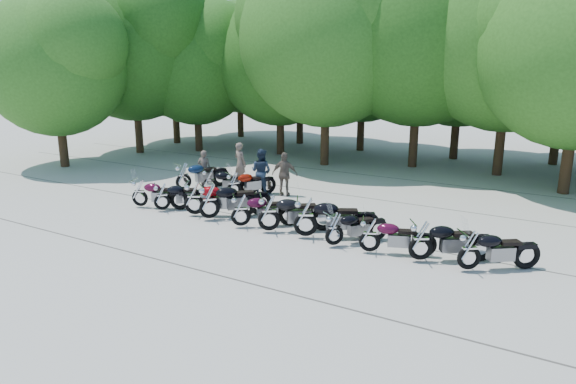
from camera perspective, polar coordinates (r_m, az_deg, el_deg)
The scene contains 32 objects.
ground at distance 15.78m, azimuth -2.80°, elevation -5.03°, with size 90.00×90.00×0.00m, color #A19D91.
tree_0 at distance 34.71m, azimuth -12.69°, elevation 14.29°, with size 7.50×7.50×9.21m.
tree_1 at distance 31.16m, azimuth -10.23°, elevation 13.74°, with size 6.97×6.97×8.55m.
tree_2 at distance 29.63m, azimuth -0.88°, elevation 14.42°, with size 7.31×7.31×8.97m.
tree_3 at distance 26.46m, azimuth 4.31°, elevation 16.60°, with size 8.70×8.70×10.67m.
tree_4 at distance 26.67m, azimuth 14.48°, elevation 16.87°, with size 9.13×9.13×11.20m.
tree_5 at distance 25.90m, azimuth 23.56°, elevation 16.13°, with size 9.04×9.04×11.10m.
tree_9 at distance 37.07m, azimuth -5.46°, elevation 14.63°, with size 7.59×7.59×9.32m.
tree_10 at distance 33.72m, azimuth 1.37°, elevation 14.98°, with size 7.78×7.78×9.55m.
tree_11 at distance 31.23m, azimuth 8.36°, elevation 14.61°, with size 7.56×7.56×9.28m.
tree_12 at distance 29.59m, azimuth 18.73°, elevation 14.51°, with size 7.88×7.88×9.67m.
tree_13 at distance 29.93m, azimuth 28.65°, elevation 14.15°, with size 8.31×8.31×10.20m.
tree_16 at distance 28.32m, azimuth -24.53°, elevation 12.70°, with size 6.97×6.97×8.55m.
tree_17 at distance 31.39m, azimuth -16.87°, elevation 15.16°, with size 8.31×8.31×10.20m.
motorcycle_0 at distance 19.52m, azimuth -16.17°, elevation 0.02°, with size 0.65×2.12×1.20m, color #3C081E, non-canonical shape.
motorcycle_1 at distance 18.85m, azimuth -13.83°, elevation -0.39°, with size 0.62×2.04×1.15m, color black, non-canonical shape.
motorcycle_2 at distance 17.98m, azimuth -10.39°, elevation -0.56°, with size 0.74×2.42×1.37m, color #770409, non-canonical shape.
motorcycle_3 at distance 17.43m, azimuth -8.73°, elevation -0.90°, with size 0.76×2.48×1.40m, color black, non-canonical shape.
motorcycle_4 at distance 16.53m, azimuth -5.28°, elevation -1.91°, with size 0.67×2.20×1.24m, color #32061E, non-canonical shape.
motorcycle_5 at distance 15.98m, azimuth -2.12°, elevation -2.20°, with size 0.74×2.42×1.37m, color black, non-canonical shape.
motorcycle_6 at distance 15.45m, azimuth 1.99°, elevation -2.64°, with size 0.77×2.54×1.43m, color black, non-canonical shape.
motorcycle_7 at distance 14.83m, azimuth 5.19°, elevation -3.99°, with size 0.62×2.03×1.15m, color black, non-canonical shape.
motorcycle_8 at distance 14.44m, azimuth 9.09°, elevation -4.60°, with size 0.62×2.05×1.16m, color #3C0820, non-canonical shape.
motorcycle_9 at distance 14.09m, azimuth 14.56°, elevation -5.11°, with size 0.69×2.27×1.28m, color black, non-canonical shape.
motorcycle_10 at distance 13.83m, azimuth 19.54°, elevation -5.98°, with size 0.66×2.17×1.22m, color black, non-canonical shape.
motorcycle_11 at distance 21.58m, azimuth -11.56°, elevation 1.81°, with size 0.72×2.37×1.34m, color #0D1E3B, non-canonical shape.
motorcycle_12 at distance 20.77m, azimuth -8.69°, elevation 1.30°, with size 0.66×2.17×1.23m, color black, non-canonical shape.
motorcycle_13 at distance 20.12m, azimuth -6.05°, elevation 0.92°, with size 0.64×2.11×1.19m, color maroon, non-canonical shape.
rider_0 at distance 22.16m, azimuth -9.28°, elevation 2.57°, with size 0.58×0.38×1.60m, color brown.
rider_1 at distance 20.72m, azimuth -3.00°, elevation 2.29°, with size 0.90×0.70×1.85m, color #1C283A.
rider_2 at distance 20.36m, azimuth -0.36°, elevation 1.98°, with size 1.04×0.43×1.77m, color brown.
rider_3 at distance 22.53m, azimuth -5.33°, elevation 3.20°, with size 0.67×0.44×1.83m, color brown.
Camera 1 is at (8.26, -12.40, 5.19)m, focal length 32.00 mm.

